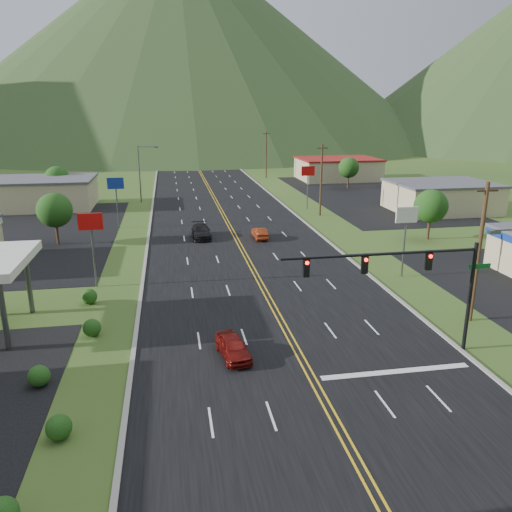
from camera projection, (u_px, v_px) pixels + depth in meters
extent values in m
cylinder|color=black|center=(470.00, 297.00, 30.72)|extent=(0.24, 0.24, 7.00)
cylinder|color=black|center=(382.00, 254.00, 28.85)|extent=(12.00, 0.18, 0.18)
cube|color=#0C591E|center=(480.00, 266.00, 30.22)|extent=(1.40, 0.06, 0.30)
cube|color=black|center=(429.00, 261.00, 29.51)|extent=(0.35, 0.28, 1.05)
sphere|color=#FF0C05|center=(431.00, 256.00, 29.24)|extent=(0.22, 0.22, 0.22)
cube|color=black|center=(365.00, 265.00, 28.85)|extent=(0.35, 0.28, 1.05)
sphere|color=#FF0C05|center=(366.00, 260.00, 28.58)|extent=(0.22, 0.22, 0.22)
cube|color=black|center=(306.00, 268.00, 28.28)|extent=(0.35, 0.28, 1.05)
sphere|color=#FF0C05|center=(307.00, 263.00, 28.01)|extent=(0.22, 0.22, 0.22)
cube|color=#59595E|center=(494.00, 232.00, 25.15)|extent=(0.60, 0.25, 0.18)
cylinder|color=#59595E|center=(140.00, 174.00, 79.58)|extent=(0.20, 0.20, 9.00)
cylinder|color=#59595E|center=(147.00, 147.00, 78.59)|extent=(2.88, 0.12, 0.12)
cube|color=#59595E|center=(156.00, 147.00, 78.86)|extent=(0.60, 0.25, 0.18)
cylinder|color=#59595E|center=(3.00, 312.00, 31.02)|extent=(0.36, 0.36, 5.00)
cylinder|color=#59595E|center=(28.00, 281.00, 36.69)|extent=(0.36, 0.36, 5.00)
cube|color=#CCBF8D|center=(32.00, 194.00, 75.74)|extent=(18.00, 11.00, 4.20)
cube|color=#4C4C51|center=(30.00, 179.00, 75.10)|extent=(18.40, 11.40, 0.30)
cube|color=#CCBF8D|center=(441.00, 198.00, 73.40)|extent=(14.00, 11.00, 4.00)
cube|color=#4C4C51|center=(443.00, 183.00, 72.79)|extent=(14.40, 11.40, 0.30)
cube|color=#CCBF8D|center=(338.00, 170.00, 105.75)|extent=(16.00, 12.00, 4.20)
cube|color=maroon|center=(338.00, 159.00, 105.11)|extent=(16.40, 12.40, 0.30)
cylinder|color=#59595E|center=(94.00, 259.00, 42.07)|extent=(0.16, 0.16, 5.00)
cube|color=#C10B0B|center=(90.00, 222.00, 41.15)|extent=(2.00, 0.18, 1.40)
cylinder|color=#59595E|center=(117.00, 209.00, 62.83)|extent=(0.16, 0.16, 5.00)
cube|color=navy|center=(115.00, 183.00, 61.92)|extent=(2.00, 0.18, 1.40)
cylinder|color=#59595E|center=(404.00, 250.00, 44.64)|extent=(0.16, 0.16, 5.00)
cube|color=white|center=(407.00, 215.00, 43.72)|extent=(2.00, 0.18, 1.40)
cylinder|color=#59595E|center=(307.00, 192.00, 74.84)|extent=(0.16, 0.16, 5.00)
cube|color=#C10B0B|center=(308.00, 171.00, 73.93)|extent=(2.00, 0.18, 1.40)
cylinder|color=#382314|center=(57.00, 231.00, 55.52)|extent=(0.30, 0.30, 3.00)
sphere|color=#164112|center=(55.00, 210.00, 54.84)|extent=(3.84, 3.84, 3.84)
cylinder|color=#382314|center=(59.00, 193.00, 80.18)|extent=(0.30, 0.30, 3.00)
sphere|color=#164112|center=(57.00, 178.00, 79.50)|extent=(3.84, 3.84, 3.84)
cylinder|color=#382314|center=(429.00, 227.00, 57.74)|extent=(0.30, 0.30, 3.00)
sphere|color=#164112|center=(431.00, 206.00, 57.05)|extent=(3.84, 3.84, 3.84)
cylinder|color=#382314|center=(348.00, 180.00, 94.27)|extent=(0.30, 0.30, 3.00)
sphere|color=#164112|center=(349.00, 168.00, 93.58)|extent=(3.84, 3.84, 3.84)
cylinder|color=#382314|center=(479.00, 254.00, 34.57)|extent=(0.28, 0.28, 10.00)
cube|color=#382314|center=(487.00, 191.00, 33.31)|extent=(1.60, 0.12, 0.12)
cylinder|color=#382314|center=(321.00, 180.00, 69.49)|extent=(0.28, 0.28, 10.00)
cube|color=#382314|center=(322.00, 148.00, 68.23)|extent=(1.60, 0.12, 0.12)
cylinder|color=#382314|center=(266.00, 155.00, 107.25)|extent=(0.28, 0.28, 10.00)
cube|color=#382314|center=(266.00, 134.00, 105.99)|extent=(1.60, 0.12, 0.12)
cylinder|color=#382314|center=(240.00, 142.00, 145.00)|extent=(0.28, 0.28, 10.00)
cube|color=#382314|center=(240.00, 127.00, 143.75)|extent=(1.60, 0.12, 0.12)
cone|color=#253B1A|center=(179.00, 40.00, 212.28)|extent=(220.00, 220.00, 85.00)
imported|color=#660E0B|center=(233.00, 347.00, 30.47)|extent=(2.16, 4.08, 1.32)
imported|color=black|center=(201.00, 232.00, 58.49)|extent=(2.20, 5.21, 1.50)
imported|color=maroon|center=(260.00, 233.00, 58.19)|extent=(1.40, 3.90, 1.28)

